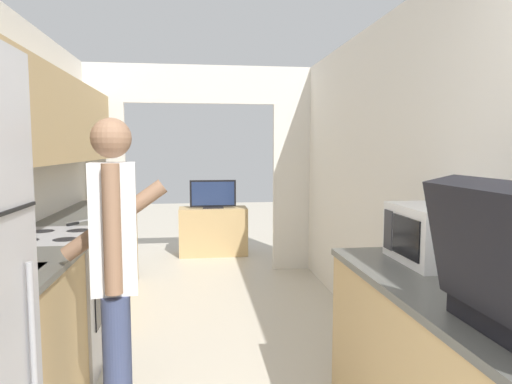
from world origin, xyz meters
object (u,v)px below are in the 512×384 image
object	(u,v)px
tv_cabinet	(213,231)
person	(115,278)
range_oven	(56,300)
microwave	(433,234)
television	(213,194)
knife	(75,223)

from	to	relation	value
tv_cabinet	person	bearing A→B (deg)	-98.44
range_oven	microwave	xyz separation A→B (m)	(2.18, -1.04, 0.61)
tv_cabinet	range_oven	bearing A→B (deg)	-110.41
microwave	television	distance (m)	4.35
person	microwave	distance (m)	1.61
person	knife	distance (m)	1.55
range_oven	television	xyz separation A→B (m)	(1.20, 3.19, 0.40)
knife	microwave	bearing A→B (deg)	-5.93
range_oven	person	bearing A→B (deg)	-59.70
person	knife	xyz separation A→B (m)	(-0.55, 1.45, 0.04)
range_oven	microwave	bearing A→B (deg)	-25.54
knife	tv_cabinet	bearing A→B (deg)	95.99
range_oven	tv_cabinet	xyz separation A→B (m)	(1.20, 3.23, -0.13)
range_oven	knife	size ratio (longest dim) A/B	3.27
range_oven	tv_cabinet	world-z (taller)	range_oven
person	tv_cabinet	bearing A→B (deg)	-15.42
person	tv_cabinet	size ratio (longest dim) A/B	1.74
range_oven	person	size ratio (longest dim) A/B	0.64
tv_cabinet	knife	xyz separation A→B (m)	(-1.18, -2.77, 0.60)
television	knife	bearing A→B (deg)	-113.35
range_oven	tv_cabinet	size ratio (longest dim) A/B	1.12
microwave	tv_cabinet	bearing A→B (deg)	102.85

